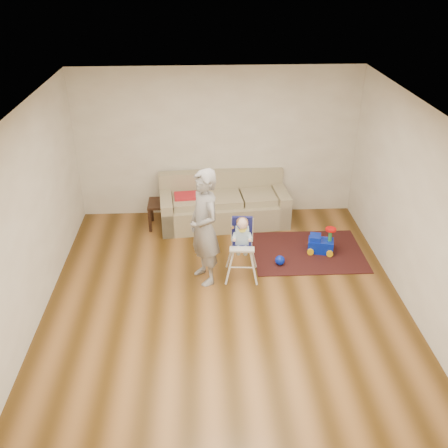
{
  "coord_description": "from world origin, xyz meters",
  "views": [
    {
      "loc": [
        -0.31,
        -5.69,
        4.33
      ],
      "look_at": [
        0.0,
        0.4,
        1.0
      ],
      "focal_mm": 40.0,
      "sensor_mm": 36.0,
      "label": 1
    }
  ],
  "objects_px": {
    "side_table": "(162,214)",
    "adult": "(204,228)",
    "toy_ball": "(280,260)",
    "high_chair": "(242,249)",
    "sofa": "(224,201)",
    "ride_on_toy": "(321,239)"
  },
  "relations": [
    {
      "from": "sofa",
      "to": "high_chair",
      "type": "height_order",
      "value": "high_chair"
    },
    {
      "from": "sofa",
      "to": "toy_ball",
      "type": "relative_size",
      "value": 15.11
    },
    {
      "from": "sofa",
      "to": "adult",
      "type": "bearing_deg",
      "value": -106.88
    },
    {
      "from": "side_table",
      "to": "adult",
      "type": "bearing_deg",
      "value": -66.79
    },
    {
      "from": "sofa",
      "to": "side_table",
      "type": "relative_size",
      "value": 4.96
    },
    {
      "from": "side_table",
      "to": "high_chair",
      "type": "distance_m",
      "value": 2.1
    },
    {
      "from": "side_table",
      "to": "toy_ball",
      "type": "height_order",
      "value": "side_table"
    },
    {
      "from": "adult",
      "to": "ride_on_toy",
      "type": "bearing_deg",
      "value": 85.1
    },
    {
      "from": "toy_ball",
      "to": "high_chair",
      "type": "height_order",
      "value": "high_chair"
    },
    {
      "from": "toy_ball",
      "to": "adult",
      "type": "bearing_deg",
      "value": -165.0
    },
    {
      "from": "toy_ball",
      "to": "ride_on_toy",
      "type": "bearing_deg",
      "value": 26.73
    },
    {
      "from": "side_table",
      "to": "ride_on_toy",
      "type": "distance_m",
      "value": 2.82
    },
    {
      "from": "toy_ball",
      "to": "adult",
      "type": "height_order",
      "value": "adult"
    },
    {
      "from": "sofa",
      "to": "adult",
      "type": "xyz_separation_m",
      "value": [
        -0.37,
        -1.78,
        0.44
      ]
    },
    {
      "from": "ride_on_toy",
      "to": "toy_ball",
      "type": "relative_size",
      "value": 2.86
    },
    {
      "from": "sofa",
      "to": "high_chair",
      "type": "bearing_deg",
      "value": -89.19
    },
    {
      "from": "high_chair",
      "to": "side_table",
      "type": "bearing_deg",
      "value": 132.49
    },
    {
      "from": "ride_on_toy",
      "to": "adult",
      "type": "distance_m",
      "value": 2.12
    },
    {
      "from": "sofa",
      "to": "toy_ball",
      "type": "height_order",
      "value": "sofa"
    },
    {
      "from": "toy_ball",
      "to": "high_chair",
      "type": "xyz_separation_m",
      "value": [
        -0.63,
        -0.26,
        0.39
      ]
    },
    {
      "from": "ride_on_toy",
      "to": "adult",
      "type": "relative_size",
      "value": 0.25
    },
    {
      "from": "toy_ball",
      "to": "high_chair",
      "type": "distance_m",
      "value": 0.78
    }
  ]
}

